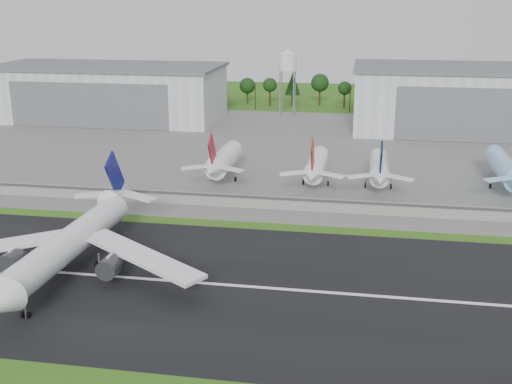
% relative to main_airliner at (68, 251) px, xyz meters
% --- Properties ---
extents(ground, '(600.00, 600.00, 0.00)m').
position_rel_main_airliner_xyz_m(ground, '(24.95, -9.56, -4.89)').
color(ground, '#245E16').
rests_on(ground, ground).
extents(runway, '(320.00, 60.00, 0.10)m').
position_rel_main_airliner_xyz_m(runway, '(24.95, 0.44, -4.84)').
color(runway, black).
rests_on(runway, ground).
extents(runway_centerline, '(220.00, 1.00, 0.02)m').
position_rel_main_airliner_xyz_m(runway_centerline, '(24.95, 0.44, -4.78)').
color(runway_centerline, white).
rests_on(runway_centerline, runway).
extents(apron, '(320.00, 150.00, 0.10)m').
position_rel_main_airliner_xyz_m(apron, '(24.95, 110.44, -4.84)').
color(apron, slate).
rests_on(apron, ground).
extents(blast_fence, '(240.00, 0.61, 3.50)m').
position_rel_main_airliner_xyz_m(blast_fence, '(24.95, 45.42, -3.09)').
color(blast_fence, gray).
rests_on(blast_fence, ground).
extents(hangar_west, '(97.00, 44.00, 23.20)m').
position_rel_main_airliner_xyz_m(hangar_west, '(-55.05, 155.35, 6.74)').
color(hangar_west, silver).
rests_on(hangar_west, ground).
extents(hangar_east, '(102.00, 47.00, 25.20)m').
position_rel_main_airliner_xyz_m(hangar_east, '(99.95, 155.35, 7.73)').
color(hangar_east, silver).
rests_on(hangar_east, ground).
extents(water_tower, '(8.40, 8.40, 29.40)m').
position_rel_main_airliner_xyz_m(water_tower, '(19.95, 175.44, 19.66)').
color(water_tower, '#99999E').
rests_on(water_tower, ground).
extents(utility_poles, '(230.00, 3.00, 12.00)m').
position_rel_main_airliner_xyz_m(utility_poles, '(24.95, 190.44, -4.89)').
color(utility_poles, black).
rests_on(utility_poles, ground).
extents(treeline, '(320.00, 16.00, 22.00)m').
position_rel_main_airliner_xyz_m(treeline, '(24.95, 205.44, -4.89)').
color(treeline, black).
rests_on(treeline, ground).
extents(main_airliner, '(57.27, 59.13, 18.17)m').
position_rel_main_airliner_xyz_m(main_airliner, '(0.00, 0.00, 0.00)').
color(main_airliner, white).
rests_on(main_airliner, runway).
extents(ground_vehicle, '(5.62, 4.01, 1.42)m').
position_rel_main_airliner_xyz_m(ground_vehicle, '(-11.04, -1.26, -4.08)').
color(ground_vehicle, '#9EE31A').
rests_on(ground_vehicle, runway).
extents(parked_jet_red_a, '(7.36, 31.29, 16.77)m').
position_rel_main_airliner_xyz_m(parked_jet_red_a, '(14.81, 67.01, 1.37)').
color(parked_jet_red_a, white).
rests_on(parked_jet_red_a, ground).
extents(parked_jet_red_b, '(7.36, 31.29, 16.42)m').
position_rel_main_airliner_xyz_m(parked_jet_red_b, '(41.33, 66.95, 1.04)').
color(parked_jet_red_b, white).
rests_on(parked_jet_red_b, ground).
extents(parked_jet_navy, '(7.36, 31.29, 16.44)m').
position_rel_main_airliner_xyz_m(parked_jet_navy, '(58.65, 66.96, 1.06)').
color(parked_jet_navy, white).
rests_on(parked_jet_navy, ground).
extents(parked_jet_skyblue, '(7.36, 37.29, 16.69)m').
position_rel_main_airliner_xyz_m(parked_jet_skyblue, '(92.77, 72.00, 1.24)').
color(parked_jet_skyblue, '#93D5FF').
rests_on(parked_jet_skyblue, ground).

